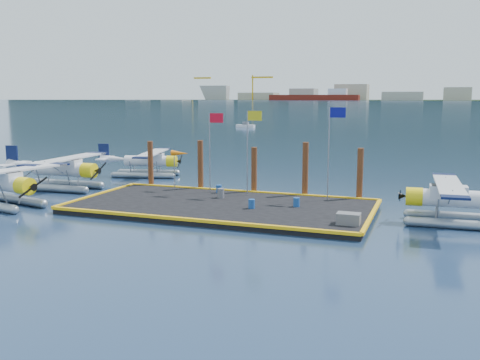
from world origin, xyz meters
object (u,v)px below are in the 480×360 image
(seaplane_d, at_px, (455,201))
(drum_5, at_px, (219,189))
(drum_0, at_px, (221,193))
(piling_3, at_px, (305,171))
(seaplane_b, at_px, (63,171))
(drum_1, at_px, (252,204))
(drum_4, at_px, (296,202))
(crate, at_px, (349,219))
(piling_2, at_px, (254,172))
(seaplane_a, at_px, (3,185))
(flagpole_blue, at_px, (332,140))
(piling_4, at_px, (360,176))
(piling_1, at_px, (200,167))
(seaplane_c, at_px, (149,163))
(flagpole_red, at_px, (212,140))
(flagpole_yellow, at_px, (250,140))
(windsock, at_px, (180,154))
(piling_0, at_px, (151,165))

(seaplane_d, relative_size, drum_5, 15.41)
(drum_0, height_order, piling_3, piling_3)
(seaplane_b, relative_size, drum_1, 16.38)
(drum_4, distance_m, crate, 5.53)
(piling_2, bearing_deg, seaplane_a, -147.57)
(flagpole_blue, height_order, piling_4, flagpole_blue)
(crate, distance_m, flagpole_blue, 8.16)
(crate, height_order, piling_1, piling_1)
(piling_3, bearing_deg, drum_5, -166.08)
(drum_0, distance_m, piling_3, 6.53)
(piling_4, bearing_deg, flagpole_blue, -138.42)
(seaplane_c, distance_m, piling_2, 14.05)
(crate, height_order, flagpole_red, flagpole_red)
(drum_4, bearing_deg, flagpole_yellow, 145.56)
(drum_5, height_order, windsock, windsock)
(drum_1, height_order, drum_4, drum_1)
(seaplane_c, relative_size, piling_1, 2.10)
(seaplane_a, distance_m, seaplane_b, 7.06)
(flagpole_red, relative_size, piling_1, 1.43)
(seaplane_a, bearing_deg, drum_1, 114.67)
(crate, relative_size, piling_4, 0.33)
(flagpole_blue, height_order, piling_3, flagpole_blue)
(crate, xyz_separation_m, piling_2, (-8.50, 8.36, 1.17))
(seaplane_c, relative_size, piling_2, 2.32)
(flagpole_yellow, height_order, piling_1, flagpole_yellow)
(seaplane_b, height_order, drum_5, seaplane_b)
(windsock, bearing_deg, seaplane_d, -8.77)
(flagpole_red, bearing_deg, flagpole_yellow, 0.00)
(seaplane_b, distance_m, flagpole_blue, 22.17)
(seaplane_b, relative_size, piling_0, 2.48)
(seaplane_b, bearing_deg, seaplane_a, 1.88)
(seaplane_b, xyz_separation_m, drum_5, (13.44, 1.07, -0.83))
(seaplane_b, distance_m, piling_4, 23.88)
(seaplane_b, relative_size, seaplane_d, 1.07)
(piling_4, bearing_deg, windsock, -173.25)
(seaplane_d, relative_size, piling_2, 2.44)
(seaplane_a, xyz_separation_m, flagpole_blue, (21.41, 8.07, 3.17))
(seaplane_a, xyz_separation_m, piling_2, (15.21, 9.67, 0.39))
(drum_5, height_order, piling_1, piling_1)
(piling_0, bearing_deg, piling_2, 0.00)
(seaplane_b, xyz_separation_m, piling_0, (6.73, 2.62, 0.46))
(seaplane_a, bearing_deg, drum_5, 134.96)
(seaplane_a, relative_size, drum_5, 16.29)
(flagpole_blue, relative_size, piling_2, 1.71)
(seaplane_a, xyz_separation_m, piling_4, (23.21, 9.67, 0.49))
(drum_5, xyz_separation_m, piling_3, (6.29, 1.56, 1.45))
(flagpole_yellow, bearing_deg, piling_2, 97.21)
(seaplane_b, distance_m, piling_3, 19.91)
(drum_4, bearing_deg, piling_0, 161.39)
(seaplane_a, bearing_deg, drum_4, 117.43)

